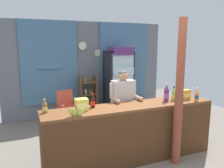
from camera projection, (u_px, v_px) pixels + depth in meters
ground_plane at (114, 139)px, 4.74m from camera, size 8.30×8.30×0.00m
back_wall_curtained at (88, 68)px, 6.29m from camera, size 4.60×0.22×2.61m
stall_counter at (135, 129)px, 3.69m from camera, size 2.99×0.55×0.98m
timber_post at (179, 97)px, 3.58m from camera, size 0.16×0.14×2.40m
drink_fridge at (119, 79)px, 6.13m from camera, size 0.69×0.67×1.92m
bottle_shelf_rack at (88, 96)px, 6.12m from camera, size 0.48×0.28×1.15m
plastic_lawn_chair at (67, 105)px, 5.51m from camera, size 0.53×0.53×0.86m
shopkeeper at (123, 100)px, 4.14m from camera, size 0.53×0.42×1.52m
soda_bottle_grape_soda at (166, 94)px, 3.94m from camera, size 0.09×0.09×0.34m
soda_bottle_cola at (93, 101)px, 3.56m from camera, size 0.07×0.07×0.24m
soda_bottle_iced_tea at (45, 107)px, 3.29m from camera, size 0.07×0.07×0.22m
soda_bottle_lime_soda at (174, 94)px, 4.02m from camera, size 0.07×0.07×0.26m
soda_bottle_orange_soda at (197, 95)px, 3.96m from camera, size 0.07×0.07×0.25m
snack_box_instant_noodle at (82, 105)px, 3.41m from camera, size 0.19×0.16×0.19m
snack_box_choco_powder at (185, 95)px, 4.09m from camera, size 0.20×0.11×0.18m
banana_bunch at (77, 112)px, 3.14m from camera, size 0.28×0.07×0.16m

